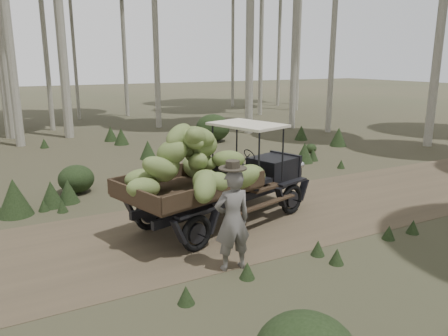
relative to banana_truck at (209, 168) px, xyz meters
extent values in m
plane|color=#473D2B|center=(1.74, 0.01, -1.36)|extent=(120.00, 120.00, 0.00)
cube|color=brown|center=(1.74, 0.01, -1.36)|extent=(70.00, 4.00, 0.01)
cube|color=black|center=(2.10, 0.68, -0.39)|extent=(1.19, 1.16, 0.53)
cube|color=black|center=(2.61, 0.83, -0.39)|extent=(0.37, 0.96, 0.60)
cube|color=black|center=(0.80, 0.30, -0.30)|extent=(0.46, 1.32, 0.53)
cube|color=#38281C|center=(-0.50, -0.09, -0.39)|extent=(3.10, 2.44, 0.08)
cube|color=#38281C|center=(-0.75, 0.75, -0.22)|extent=(2.62, 0.82, 0.31)
cube|color=#38281C|center=(-0.26, -0.93, -0.22)|extent=(2.62, 0.82, 0.31)
cube|color=#38281C|center=(-1.81, -0.47, -0.22)|extent=(0.55, 1.69, 0.31)
cube|color=beige|center=(1.20, 0.41, 0.79)|extent=(1.54, 1.90, 0.06)
cube|color=black|center=(0.37, 0.55, -0.76)|extent=(4.31, 1.35, 0.17)
cube|color=black|center=(0.58, -0.15, -0.76)|extent=(4.31, 1.35, 0.17)
torus|color=black|center=(1.70, 1.37, -1.00)|extent=(0.74, 0.34, 0.74)
torus|color=black|center=(2.13, -0.12, -1.00)|extent=(0.74, 0.34, 0.74)
torus|color=black|center=(-1.19, 0.52, -1.00)|extent=(0.74, 0.34, 0.74)
torus|color=black|center=(-0.75, -0.97, -1.00)|extent=(0.74, 0.34, 0.74)
sphere|color=beige|center=(2.56, 1.27, -0.35)|extent=(0.17, 0.17, 0.17)
sphere|color=beige|center=(2.81, 0.43, -0.35)|extent=(0.17, 0.17, 0.17)
ellipsoid|color=olive|center=(-0.36, -0.67, -0.10)|extent=(0.84, 0.85, 0.61)
ellipsoid|color=olive|center=(-0.98, -0.07, 0.13)|extent=(0.96, 0.96, 0.70)
ellipsoid|color=olive|center=(-0.25, 0.14, 0.49)|extent=(0.90, 0.52, 0.64)
ellipsoid|color=olive|center=(-0.39, -0.19, 0.71)|extent=(0.83, 0.99, 0.67)
ellipsoid|color=olive|center=(-1.43, 0.09, -0.10)|extent=(0.79, 0.46, 0.48)
ellipsoid|color=olive|center=(0.38, -0.18, 0.18)|extent=(0.81, 0.62, 0.41)
ellipsoid|color=olive|center=(-0.06, 0.10, 0.47)|extent=(0.93, 0.87, 0.51)
ellipsoid|color=olive|center=(-0.33, 0.00, 0.72)|extent=(0.43, 0.64, 0.41)
ellipsoid|color=olive|center=(-1.59, -0.43, -0.12)|extent=(0.85, 0.58, 0.53)
ellipsoid|color=olive|center=(-1.20, -0.26, 0.20)|extent=(0.85, 0.43, 0.68)
ellipsoid|color=olive|center=(-0.87, -0.09, 0.44)|extent=(0.92, 0.90, 0.72)
ellipsoid|color=olive|center=(-0.51, -0.15, 0.70)|extent=(0.63, 0.91, 0.55)
ellipsoid|color=olive|center=(0.80, -0.38, -0.18)|extent=(0.97, 0.68, 0.61)
ellipsoid|color=olive|center=(-0.11, 0.21, 0.15)|extent=(0.80, 0.91, 0.59)
ellipsoid|color=olive|center=(-0.57, 0.20, 0.47)|extent=(0.47, 0.75, 0.52)
ellipsoid|color=olive|center=(-0.67, -0.01, 0.75)|extent=(0.90, 0.75, 0.64)
ellipsoid|color=olive|center=(0.02, 0.75, -0.17)|extent=(0.78, 0.95, 0.70)
ellipsoid|color=olive|center=(-0.34, -0.19, 0.20)|extent=(0.54, 0.92, 0.62)
ellipsoid|color=olive|center=(-0.62, 0.23, 0.47)|extent=(0.48, 0.81, 0.70)
ellipsoid|color=olive|center=(-0.29, -0.03, 0.69)|extent=(0.93, 0.72, 0.56)
ellipsoid|color=olive|center=(-0.16, -0.72, -0.13)|extent=(0.96, 0.84, 0.63)
ellipsoid|color=olive|center=(-0.62, -1.08, -0.06)|extent=(0.82, 0.94, 0.73)
ellipsoid|color=olive|center=(0.41, -0.78, -0.08)|extent=(0.87, 0.81, 0.68)
imported|color=#625E59|center=(-0.50, -1.93, -0.46)|extent=(0.69, 0.48, 1.81)
cylinder|color=#332D24|center=(-0.50, -1.93, 0.47)|extent=(0.52, 0.52, 0.02)
cylinder|color=#332D24|center=(-0.50, -1.93, 0.53)|extent=(0.26, 0.26, 0.14)
cylinder|color=#B2AD9E|center=(18.65, 21.80, 6.53)|extent=(0.39, 0.39, 15.80)
cone|color=#233319|center=(0.74, 11.65, -1.03)|extent=(0.61, 0.61, 0.67)
cone|color=#233319|center=(1.04, 7.28, -1.01)|extent=(0.63, 0.63, 0.70)
cone|color=#233319|center=(9.07, 5.86, -0.96)|extent=(0.72, 0.72, 0.80)
ellipsoid|color=#233319|center=(4.81, 9.37, -0.74)|extent=(1.53, 1.53, 1.22)
cone|color=#233319|center=(-2.86, 3.16, -1.03)|extent=(0.60, 0.60, 0.67)
cone|color=#233319|center=(-2.13, 11.35, -1.16)|extent=(0.37, 0.37, 0.41)
cone|color=#233319|center=(-3.71, 2.89, -0.91)|extent=(0.81, 0.81, 0.91)
ellipsoid|color=#233319|center=(7.11, 5.27, -1.18)|extent=(0.45, 0.45, 0.36)
cone|color=#233319|center=(5.81, 4.05, -1.00)|extent=(0.65, 0.65, 0.72)
cone|color=#233319|center=(-2.44, 3.30, -1.05)|extent=(0.56, 0.56, 0.63)
cone|color=#233319|center=(8.58, 7.78, -1.03)|extent=(0.61, 0.61, 0.67)
cone|color=#233319|center=(0.93, 10.56, -1.00)|extent=(0.65, 0.65, 0.72)
cone|color=#233319|center=(6.29, 4.14, -1.14)|extent=(0.40, 0.40, 0.45)
ellipsoid|color=#233319|center=(-2.09, 4.09, -0.97)|extent=(0.97, 0.97, 0.78)
cone|color=#233319|center=(6.38, 2.76, -1.21)|extent=(0.27, 0.27, 0.30)
cone|color=#233319|center=(-3.09, 2.91, -1.21)|extent=(0.27, 0.27, 0.30)
cone|color=#233319|center=(-4.05, 2.88, -1.21)|extent=(0.27, 0.27, 0.30)
cone|color=#233319|center=(2.98, -2.31, -1.21)|extent=(0.27, 0.27, 0.30)
cone|color=#233319|center=(-1.68, -2.60, -1.21)|extent=(0.27, 0.27, 0.30)
cone|color=#233319|center=(-2.70, 2.61, -1.21)|extent=(0.27, 0.27, 0.30)
cone|color=#233319|center=(-0.45, -2.36, -1.21)|extent=(0.27, 0.27, 0.30)
cone|color=#233319|center=(1.26, -2.66, -1.21)|extent=(0.27, 0.27, 0.30)
cone|color=#233319|center=(1.19, -2.21, -1.21)|extent=(0.27, 0.27, 0.30)
cone|color=#233319|center=(1.11, 2.35, -1.21)|extent=(0.27, 0.27, 0.30)
cone|color=#233319|center=(3.69, -2.33, -1.21)|extent=(0.27, 0.27, 0.30)
camera|label=1|loc=(-3.97, -8.11, 2.23)|focal=35.00mm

